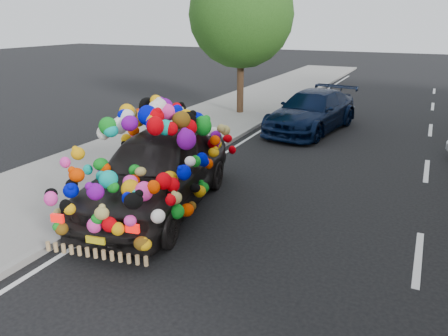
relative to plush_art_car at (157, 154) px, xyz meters
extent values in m
plane|color=black|center=(1.60, 0.06, -1.21)|extent=(100.00, 100.00, 0.00)
cube|color=gray|center=(-2.70, 0.06, -1.15)|extent=(4.00, 60.00, 0.12)
cube|color=gray|center=(-0.75, 0.06, -1.14)|extent=(0.15, 60.00, 0.13)
cylinder|color=#332114|center=(-2.20, 9.56, 0.16)|extent=(0.28, 0.28, 2.73)
sphere|color=#1B4111|center=(-2.20, 9.56, 2.82)|extent=(4.20, 4.20, 4.20)
imported|color=black|center=(0.00, 0.00, -0.36)|extent=(2.79, 5.22, 1.69)
cube|color=red|center=(-0.25, -2.57, -0.43)|extent=(0.23, 0.10, 0.14)
cube|color=red|center=(1.09, -2.35, -0.43)|extent=(0.23, 0.10, 0.14)
cube|color=yellow|center=(0.42, -2.47, -0.73)|extent=(0.34, 0.10, 0.12)
imported|color=black|center=(1.23, 8.14, -0.50)|extent=(2.77, 5.17, 1.42)
camera|label=1|loc=(4.99, -7.28, 2.67)|focal=35.00mm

